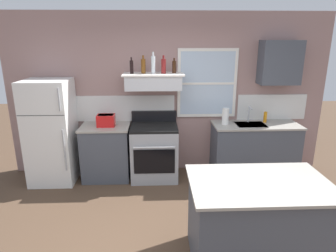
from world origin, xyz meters
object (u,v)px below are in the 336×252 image
at_px(bottle_balsamic_dark, 132,67).
at_px(toaster, 106,120).
at_px(bottle_clear_tall, 153,65).
at_px(bottle_brown_stout, 174,67).
at_px(stove_range, 154,151).
at_px(bottle_amber_wine, 143,66).
at_px(bottle_red_label_wine, 164,66).
at_px(paper_towel_roll, 225,116).
at_px(kitchen_island, 256,222).
at_px(refrigerator, 51,132).
at_px(dish_soap_bottle, 265,117).

bearing_deg(bottle_balsamic_dark, toaster, -171.96).
distance_m(bottle_clear_tall, bottle_brown_stout, 0.34).
xyz_separation_m(stove_range, bottle_amber_wine, (-0.16, 0.10, 1.40)).
relative_size(toaster, stove_range, 0.27).
bearing_deg(bottle_red_label_wine, bottle_balsamic_dark, 178.53).
bearing_deg(stove_range, bottle_red_label_wine, 22.00).
height_order(paper_towel_roll, kitchen_island, paper_towel_roll).
height_order(refrigerator, kitchen_island, refrigerator).
relative_size(stove_range, bottle_balsamic_dark, 4.32).
relative_size(stove_range, paper_towel_roll, 4.04).
relative_size(bottle_amber_wine, kitchen_island, 0.20).
bearing_deg(refrigerator, bottle_brown_stout, 4.81).
height_order(bottle_clear_tall, dish_soap_bottle, bottle_clear_tall).
bearing_deg(dish_soap_bottle, bottle_balsamic_dark, -178.46).
relative_size(toaster, bottle_amber_wine, 1.07).
bearing_deg(paper_towel_roll, toaster, -179.38).
relative_size(bottle_brown_stout, paper_towel_roll, 0.87).
bearing_deg(dish_soap_bottle, bottle_red_label_wine, -177.59).
bearing_deg(refrigerator, bottle_clear_tall, 2.91).
height_order(refrigerator, bottle_brown_stout, bottle_brown_stout).
distance_m(bottle_balsamic_dark, bottle_clear_tall, 0.34).
distance_m(bottle_red_label_wine, dish_soap_bottle, 1.92).
bearing_deg(refrigerator, bottle_red_label_wine, 2.78).
distance_m(bottle_brown_stout, paper_towel_roll, 1.17).
xyz_separation_m(bottle_balsamic_dark, kitchen_island, (1.39, -2.08, -1.39)).
relative_size(refrigerator, kitchen_island, 1.19).
xyz_separation_m(refrigerator, bottle_brown_stout, (1.98, 0.17, 1.01)).
bearing_deg(bottle_brown_stout, bottle_amber_wine, -174.99).
xyz_separation_m(bottle_clear_tall, bottle_brown_stout, (0.33, 0.08, -0.04)).
xyz_separation_m(bottle_red_label_wine, dish_soap_bottle, (1.72, 0.07, -0.86)).
height_order(bottle_clear_tall, bottle_brown_stout, bottle_clear_tall).
distance_m(stove_range, bottle_amber_wine, 1.41).
distance_m(bottle_red_label_wine, kitchen_island, 2.66).
bearing_deg(stove_range, bottle_clear_tall, 89.42).
xyz_separation_m(stove_range, dish_soap_bottle, (1.88, 0.14, 0.54)).
xyz_separation_m(refrigerator, bottle_red_label_wine, (1.81, 0.09, 1.03)).
xyz_separation_m(paper_towel_roll, kitchen_island, (-0.12, -2.04, -0.59)).
xyz_separation_m(bottle_clear_tall, dish_soap_bottle, (1.88, 0.08, -0.89)).
height_order(bottle_balsamic_dark, bottle_red_label_wine, bottle_red_label_wine).
distance_m(bottle_amber_wine, bottle_clear_tall, 0.16).
bearing_deg(bottle_amber_wine, dish_soap_bottle, 1.02).
relative_size(bottle_balsamic_dark, bottle_amber_wine, 0.91).
xyz_separation_m(stove_range, bottle_balsamic_dark, (-0.34, 0.08, 1.39)).
bearing_deg(kitchen_island, stove_range, 117.78).
height_order(bottle_brown_stout, paper_towel_roll, bottle_brown_stout).
bearing_deg(bottle_amber_wine, refrigerator, -175.25).
relative_size(stove_range, kitchen_island, 0.78).
bearing_deg(bottle_balsamic_dark, bottle_brown_stout, 5.64).
distance_m(bottle_clear_tall, kitchen_island, 2.73).
bearing_deg(refrigerator, stove_range, 0.80).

